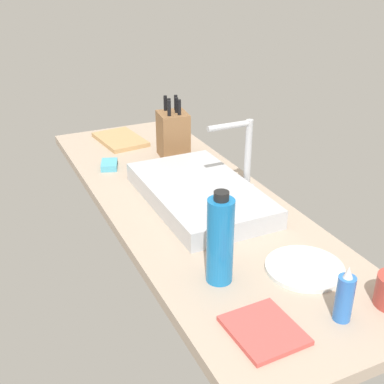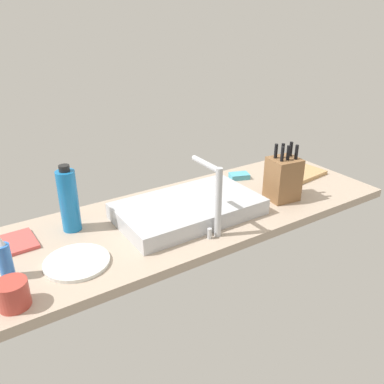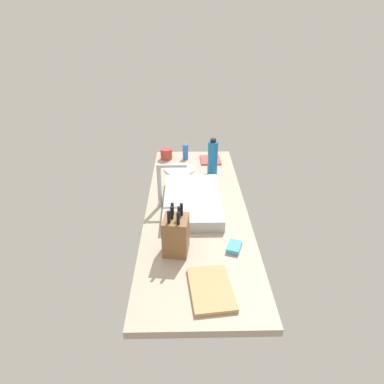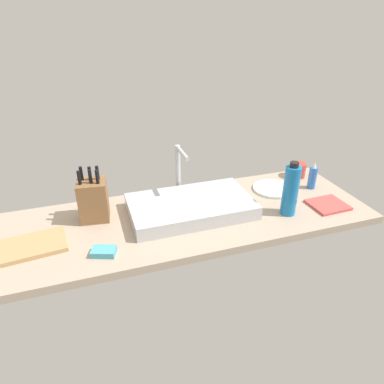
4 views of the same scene
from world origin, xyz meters
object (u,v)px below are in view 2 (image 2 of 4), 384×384
knife_block (283,178)px  dinner_plate (77,262)px  dish_towel (10,244)px  coffee_mug (13,294)px  faucet (215,194)px  dish_sponge (239,176)px  sink_basin (189,209)px  soap_bottle (5,260)px  water_bottle (69,200)px  cutting_board (298,174)px

knife_block → dinner_plate: bearing=7.0°
dish_towel → coffee_mug: 33.53cm
faucet → dinner_plate: faucet is taller
dish_sponge → dinner_plate: bearing=16.9°
sink_basin → soap_bottle: 67.27cm
faucet → dish_towel: size_ratio=1.56×
soap_bottle → dinner_plate: (-19.64, 4.16, -5.66)cm
dinner_plate → water_bottle: bearing=-104.6°
cutting_board → dish_sponge: 29.11cm
sink_basin → faucet: faucet is taller
knife_block → cutting_board: size_ratio=0.96×
coffee_mug → dish_sponge: coffee_mug is taller
dish_towel → dinner_plate: bearing=125.0°
knife_block → dish_sponge: size_ratio=2.69×
cutting_board → water_bottle: bearing=-4.4°
coffee_mug → sink_basin: bearing=-165.0°
coffee_mug → dish_sponge: bearing=-161.2°
cutting_board → coffee_mug: (135.08, 24.37, 3.04)cm
water_bottle → dinner_plate: size_ratio=1.20×
knife_block → soap_bottle: knife_block is taller
sink_basin → cutting_board: size_ratio=2.19×
water_bottle → dish_towel: 24.52cm
dinner_plate → coffee_mug: size_ratio=2.40×
sink_basin → dinner_plate: 48.19cm
dish_towel → dish_sponge: 104.37cm
knife_block → dish_towel: bearing=-5.2°
sink_basin → dinner_plate: sink_basin is taller
dinner_plate → dish_sponge: size_ratio=2.33×
cutting_board → soap_bottle: size_ratio=1.76×
sink_basin → dish_sponge: sink_basin is taller
faucet → dish_towel: bearing=-26.0°
soap_bottle → faucet: bearing=169.5°
faucet → dinner_plate: bearing=-9.9°
sink_basin → water_bottle: bearing=-19.2°
faucet → dish_towel: 72.51cm
knife_block → soap_bottle: size_ratio=1.69×
dish_towel → coffee_mug: size_ratio=1.91×
soap_bottle → cutting_board: bearing=-175.8°
cutting_board → dish_towel: bearing=-3.8°
knife_block → dinner_plate: 89.60cm
dinner_plate → dish_sponge: (-88.35, -26.91, 0.60)cm
soap_bottle → water_bottle: 31.91cm
knife_block → cutting_board: 30.41cm
sink_basin → dish_sponge: 45.10cm
cutting_board → dish_towel: size_ratio=1.52×
sink_basin → dish_towel: 65.13cm
sink_basin → knife_block: knife_block is taller
soap_bottle → dinner_plate: bearing=168.1°
faucet → coffee_mug: faucet is taller
sink_basin → faucet: (-0.33, 16.32, 12.71)cm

